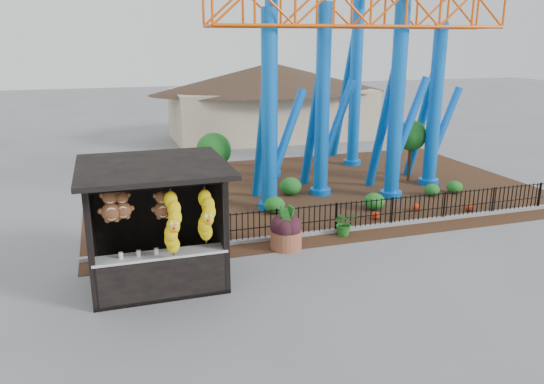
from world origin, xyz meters
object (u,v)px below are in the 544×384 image
object	(u,v)px
prize_booth	(157,228)
terracotta_planter	(286,239)
roller_coaster	(341,27)
potted_plant	(344,223)

from	to	relation	value
prize_booth	terracotta_planter	size ratio (longest dim) A/B	3.74
roller_coaster	terracotta_planter	world-z (taller)	roller_coaster
prize_booth	potted_plant	distance (m)	6.29
roller_coaster	potted_plant	world-z (taller)	roller_coaster
prize_booth	roller_coaster	size ratio (longest dim) A/B	0.32
potted_plant	prize_booth	bearing A→B (deg)	-159.92
roller_coaster	terracotta_planter	distance (m)	9.59
potted_plant	roller_coaster	bearing A→B (deg)	71.87
roller_coaster	potted_plant	bearing A→B (deg)	-111.52
potted_plant	terracotta_planter	bearing A→B (deg)	-164.49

